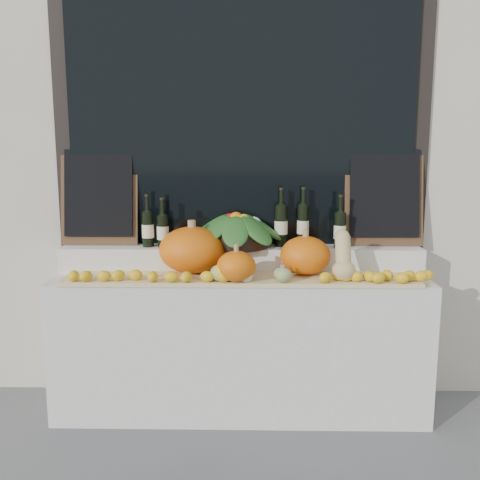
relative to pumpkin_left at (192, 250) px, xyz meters
name	(u,v)px	position (x,y,z in m)	size (l,w,h in m)	color
storefront_facade	(242,65)	(0.30, 0.74, 1.20)	(7.00, 0.94, 4.50)	beige
display_sill	(240,343)	(0.30, 0.02, -0.61)	(2.30, 0.55, 0.88)	silver
rear_tier	(241,258)	(0.30, 0.17, -0.09)	(2.30, 0.25, 0.16)	silver
straw_bedding	(240,279)	(0.30, -0.11, -0.16)	(2.10, 0.32, 0.03)	tan
pumpkin_left	(192,250)	(0.00, 0.00, 0.00)	(0.40, 0.40, 0.29)	orange
pumpkin_right	(305,255)	(0.69, -0.03, -0.03)	(0.31, 0.31, 0.23)	orange
pumpkin_center	(236,266)	(0.28, -0.21, -0.05)	(0.23, 0.23, 0.18)	orange
butternut_squash	(343,258)	(0.90, -0.16, -0.02)	(0.14, 0.20, 0.29)	tan
decorative_gourds	(244,273)	(0.32, -0.22, -0.09)	(0.47, 0.15, 0.14)	#3B671F
lemon_heap	(239,276)	(0.30, -0.22, -0.11)	(2.20, 0.16, 0.06)	gold
produce_bowl	(236,230)	(0.27, 0.15, 0.10)	(0.63, 0.63, 0.23)	black
wine_bottle_far_left	(148,229)	(-0.30, 0.14, 0.11)	(0.08, 0.08, 0.34)	black
wine_bottle_near_left	(163,230)	(-0.20, 0.14, 0.10)	(0.08, 0.08, 0.32)	black
wine_bottle_tall	(281,225)	(0.55, 0.18, 0.13)	(0.08, 0.08, 0.38)	black
wine_bottle_near_right	(303,225)	(0.69, 0.19, 0.13)	(0.08, 0.08, 0.38)	black
wine_bottle_far_right	(340,230)	(0.92, 0.12, 0.11)	(0.08, 0.08, 0.34)	black
chalkboard_left	(99,195)	(-0.62, 0.23, 0.31)	(0.50, 0.12, 0.62)	#4C331E
chalkboard_right	(384,196)	(1.22, 0.23, 0.31)	(0.50, 0.12, 0.62)	#4C331E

